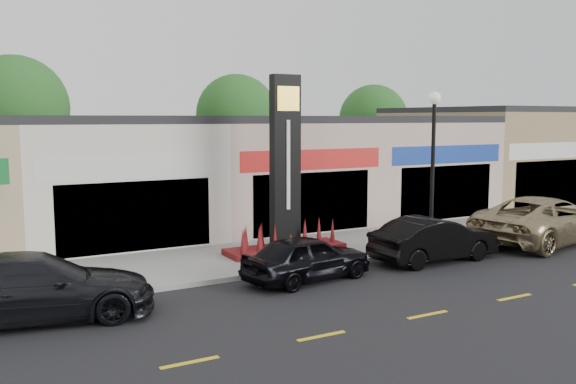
% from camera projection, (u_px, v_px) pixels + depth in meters
% --- Properties ---
extents(ground, '(120.00, 120.00, 0.00)m').
position_uv_depth(ground, '(261.00, 300.00, 15.85)').
color(ground, black).
rests_on(ground, ground).
extents(sidewalk, '(52.00, 4.30, 0.15)m').
position_uv_depth(sidewalk, '(201.00, 263.00, 19.63)').
color(sidewalk, gray).
rests_on(sidewalk, ground).
extents(curb, '(52.00, 0.20, 0.15)m').
position_uv_depth(curb, '(229.00, 279.00, 17.67)').
color(curb, gray).
rests_on(curb, ground).
extents(shop_cream, '(7.00, 10.01, 4.80)m').
position_uv_depth(shop_cream, '(104.00, 175.00, 24.84)').
color(shop_cream, silver).
rests_on(shop_cream, ground).
extents(shop_pink_w, '(7.00, 10.01, 4.80)m').
position_uv_depth(shop_pink_w, '(258.00, 168.00, 28.17)').
color(shop_pink_w, '#CDAA9C').
rests_on(shop_pink_w, ground).
extents(shop_pink_e, '(7.00, 10.01, 4.80)m').
position_uv_depth(shop_pink_e, '(380.00, 163.00, 31.50)').
color(shop_pink_e, '#CDAA9C').
rests_on(shop_pink_e, ground).
extents(shop_tan, '(7.00, 10.01, 5.30)m').
position_uv_depth(shop_tan, '(478.00, 154.00, 34.81)').
color(shop_tan, '#9A835A').
rests_on(shop_tan, ground).
extents(tree_rear_west, '(5.20, 5.20, 7.83)m').
position_uv_depth(tree_rear_west, '(16.00, 108.00, 30.30)').
color(tree_rear_west, '#382619').
rests_on(tree_rear_west, ground).
extents(tree_rear_mid, '(4.80, 4.80, 7.29)m').
position_uv_depth(tree_rear_mid, '(237.00, 115.00, 36.05)').
color(tree_rear_mid, '#382619').
rests_on(tree_rear_mid, ground).
extents(tree_rear_east, '(4.60, 4.60, 6.94)m').
position_uv_depth(tree_rear_east, '(373.00, 119.00, 40.84)').
color(tree_rear_east, '#382619').
rests_on(tree_rear_east, ground).
extents(lamp_east_near, '(0.44, 0.44, 5.47)m').
position_uv_depth(lamp_east_near, '(433.00, 153.00, 21.41)').
color(lamp_east_near, black).
rests_on(lamp_east_near, sidewalk).
extents(pylon_sign, '(4.20, 1.30, 6.00)m').
position_uv_depth(pylon_sign, '(285.00, 190.00, 20.66)').
color(pylon_sign, '#520E18').
rests_on(pylon_sign, sidewalk).
extents(car_dark_sedan, '(3.12, 5.77, 1.59)m').
position_uv_depth(car_dark_sedan, '(34.00, 287.00, 14.18)').
color(car_dark_sedan, black).
rests_on(car_dark_sedan, ground).
extents(car_black_sedan, '(2.19, 4.19, 1.36)m').
position_uv_depth(car_black_sedan, '(307.00, 258.00, 17.68)').
color(car_black_sedan, black).
rests_on(car_black_sedan, ground).
extents(car_black_conv, '(1.65, 4.50, 1.47)m').
position_uv_depth(car_black_conv, '(434.00, 239.00, 20.07)').
color(car_black_conv, black).
rests_on(car_black_conv, ground).
extents(car_gold_suv, '(3.95, 6.77, 1.77)m').
position_uv_depth(car_gold_suv, '(544.00, 220.00, 23.03)').
color(car_gold_suv, tan).
rests_on(car_gold_suv, ground).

